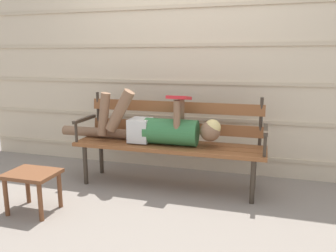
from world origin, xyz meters
The scene contains 5 objects.
ground_plane centered at (0.00, 0.00, 0.00)m, with size 12.00×12.00×0.00m, color gray.
house_siding centered at (0.00, 0.66, 1.18)m, with size 5.07×0.08×2.37m.
park_bench centered at (0.00, 0.14, 0.48)m, with size 1.85×0.45×0.89m.
reclining_person centered at (-0.11, 0.07, 0.59)m, with size 1.68×0.26×0.53m.
footstool centered at (-0.91, -0.76, 0.28)m, with size 0.40×0.32×0.34m.
Camera 1 is at (0.86, -2.88, 1.25)m, focal length 35.16 mm.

